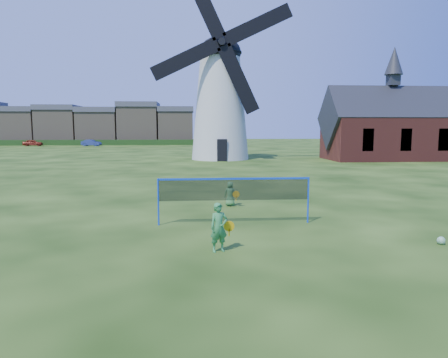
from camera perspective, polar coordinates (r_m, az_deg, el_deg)
ground at (r=13.38m, az=-0.70°, el=-6.66°), size 220.00×220.00×0.00m
windmill at (r=42.38m, az=-0.54°, el=11.08°), size 13.58×5.84×18.05m
chapel at (r=44.92m, az=22.15°, el=6.51°), size 13.20×6.40×11.17m
badminton_net at (r=13.58m, az=1.44°, el=-1.55°), size 5.05×0.05×1.55m
player_girl at (r=10.63m, az=-0.71°, el=-6.74°), size 0.69×0.43×1.28m
player_boy at (r=16.82m, az=0.87°, el=-2.06°), size 0.63×0.44×1.01m
play_ball at (r=12.86m, az=27.91°, el=-7.56°), size 0.22×0.22×0.22m
terraced_houses at (r=88.77m, az=-21.30°, el=7.06°), size 51.48×8.40×8.34m
hedge at (r=81.81m, az=-19.39°, el=4.80°), size 62.00×0.80×1.00m
car_left at (r=81.38m, az=-25.01°, el=4.58°), size 3.48×1.70×1.15m
car_right at (r=77.29m, az=-17.93°, el=4.79°), size 3.62×1.83×1.14m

